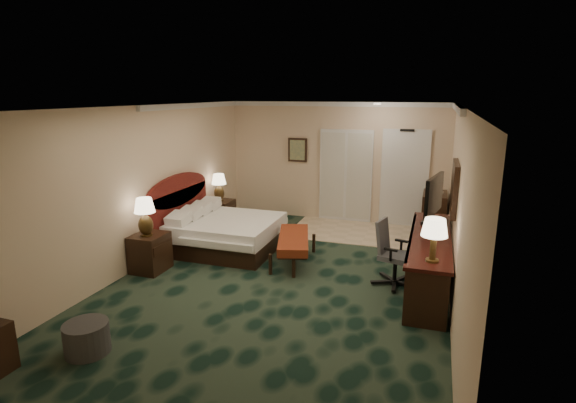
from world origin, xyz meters
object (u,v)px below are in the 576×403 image
(lamp_near, at_px, (145,217))
(minibar, at_px, (434,214))
(nightstand_far, at_px, (221,214))
(desk_chair, at_px, (396,254))
(nightstand_near, at_px, (150,253))
(lamp_far, at_px, (219,187))
(tv, at_px, (434,200))
(bed_bench, at_px, (294,249))
(bed, at_px, (227,234))
(ottoman, at_px, (87,338))
(desk, at_px, (429,261))

(lamp_near, xyz_separation_m, minibar, (4.44, 3.55, -0.50))
(nightstand_far, bearing_deg, desk_chair, -26.48)
(nightstand_near, xyz_separation_m, lamp_far, (-0.04, 2.65, 0.57))
(tv, height_order, minibar, tv)
(tv, bearing_deg, lamp_far, 178.02)
(nightstand_far, xyz_separation_m, bed_bench, (2.17, -1.57, -0.05))
(bed, bearing_deg, ottoman, -89.80)
(bed, distance_m, desk, 3.70)
(tv, bearing_deg, lamp_near, -148.12)
(desk_chair, height_order, minibar, desk_chair)
(bed_bench, bearing_deg, lamp_far, 128.57)
(lamp_far, xyz_separation_m, minibar, (4.49, 0.84, -0.44))
(bed, xyz_separation_m, nightstand_far, (-0.77, 1.28, 0.00))
(bed_bench, distance_m, ottoman, 3.68)
(nightstand_near, relative_size, ottoman, 1.24)
(ottoman, bearing_deg, minibar, 57.66)
(lamp_near, relative_size, lamp_far, 1.06)
(nightstand_near, distance_m, desk_chair, 3.99)
(bed, height_order, lamp_near, lamp_near)
(nightstand_near, relative_size, desk, 0.23)
(lamp_near, height_order, desk, lamp_near)
(nightstand_far, xyz_separation_m, lamp_far, (-0.03, -0.01, 0.59))
(lamp_far, distance_m, minibar, 4.59)
(minibar, bearing_deg, desk, -90.71)
(lamp_near, xyz_separation_m, bed_bench, (2.16, 1.15, -0.70))
(nightstand_far, distance_m, desk_chair, 4.41)
(bed_bench, bearing_deg, minibar, 30.29)
(nightstand_near, bearing_deg, nightstand_far, 90.33)
(nightstand_far, height_order, tv, tv)
(nightstand_near, distance_m, bed_bench, 2.42)
(minibar, bearing_deg, lamp_near, -141.40)
(bed, distance_m, lamp_far, 1.62)
(lamp_far, xyz_separation_m, bed_bench, (2.20, -1.56, -0.64))
(bed, relative_size, desk, 0.66)
(bed, bearing_deg, lamp_far, 122.03)
(bed_bench, relative_size, desk_chair, 1.43)
(desk, height_order, tv, tv)
(lamp_near, relative_size, bed_bench, 0.44)
(bed_bench, bearing_deg, tv, -4.96)
(lamp_near, bearing_deg, nightstand_far, 90.34)
(bed_bench, relative_size, minibar, 1.61)
(desk, bearing_deg, nightstand_far, 157.17)
(lamp_near, distance_m, desk_chair, 4.02)
(bed, xyz_separation_m, desk, (3.66, -0.58, 0.11))
(lamp_far, xyz_separation_m, desk_chair, (3.97, -1.95, -0.38))
(desk_chair, relative_size, minibar, 1.13)
(nightstand_far, height_order, desk, desk)
(lamp_near, xyz_separation_m, desk, (4.41, 0.86, -0.54))
(bed, relative_size, nightstand_far, 3.13)
(tv, bearing_deg, bed_bench, -156.79)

